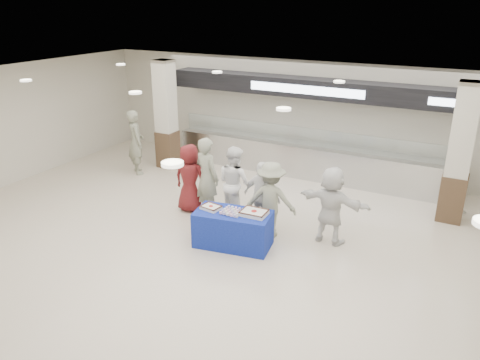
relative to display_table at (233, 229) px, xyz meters
The scene contains 15 objects.
ground 0.86m from the display_table, 101.33° to the right, with size 14.00×14.00×0.00m, color beige.
serving_line 4.71m from the display_table, 91.83° to the left, with size 8.70×0.85×2.80m.
column_left 5.52m from the display_table, 140.32° to the left, with size 0.55×0.55×3.20m.
column_right 5.29m from the display_table, 41.82° to the left, with size 0.55×0.55×3.20m.
display_table is the anchor object (origin of this frame).
sheet_cake_left 0.64m from the display_table, behind, with size 0.42×0.35×0.08m.
sheet_cake_right 0.61m from the display_table, 13.24° to the left, with size 0.53×0.42×0.10m.
cupcake_tray 0.41m from the display_table, 99.49° to the right, with size 0.42×0.32×0.07m.
civilian_maroon 2.08m from the display_table, 149.00° to the left, with size 0.81×0.53×1.66m, color maroon.
soldier_a 1.70m from the display_table, 140.74° to the left, with size 0.70×0.46×1.91m, color gray.
chef_tall 1.46m from the display_table, 117.35° to the left, with size 0.84×0.65×1.73m, color white.
chef_short 1.04m from the display_table, 77.36° to the left, with size 0.93×0.39×1.58m, color white.
soldier_b 1.02m from the display_table, 57.54° to the left, with size 1.08×0.62×1.67m, color gray.
civilian_white 2.08m from the display_table, 32.62° to the left, with size 1.55×0.49×1.67m, color white.
soldier_bg 5.28m from the display_table, 151.19° to the left, with size 0.69×0.45×1.88m, color gray.
Camera 1 is at (4.32, -6.79, 4.79)m, focal length 35.00 mm.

